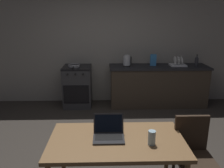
# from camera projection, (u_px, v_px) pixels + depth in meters

# --- Properties ---
(ground_plane) EXTENTS (12.00, 12.00, 0.00)m
(ground_plane) POSITION_uv_depth(u_px,v_px,m) (105.00, 159.00, 3.27)
(ground_plane) COLOR #2D2823
(back_wall) EXTENTS (6.40, 0.10, 2.72)m
(back_wall) POSITION_uv_depth(u_px,v_px,m) (118.00, 43.00, 5.22)
(back_wall) COLOR gray
(back_wall) RESTS_ON ground_plane
(kitchen_counter) EXTENTS (2.16, 0.64, 0.90)m
(kitchen_counter) POSITION_uv_depth(u_px,v_px,m) (158.00, 85.00, 5.16)
(kitchen_counter) COLOR #382D23
(kitchen_counter) RESTS_ON ground_plane
(stove_oven) EXTENTS (0.60, 0.62, 0.90)m
(stove_oven) POSITION_uv_depth(u_px,v_px,m) (78.00, 86.00, 5.11)
(stove_oven) COLOR #2D2D30
(stove_oven) RESTS_ON ground_plane
(dining_table) EXTENTS (1.39, 0.77, 0.73)m
(dining_table) POSITION_uv_depth(u_px,v_px,m) (117.00, 145.00, 2.39)
(dining_table) COLOR brown
(dining_table) RESTS_ON ground_plane
(chair) EXTENTS (0.40, 0.40, 0.90)m
(chair) POSITION_uv_depth(u_px,v_px,m) (193.00, 151.00, 2.54)
(chair) COLOR #2D2116
(chair) RESTS_ON ground_plane
(laptop) EXTENTS (0.32, 0.28, 0.22)m
(laptop) POSITION_uv_depth(u_px,v_px,m) (109.00, 133.00, 2.39)
(laptop) COLOR #232326
(laptop) RESTS_ON dining_table
(electric_kettle) EXTENTS (0.18, 0.16, 0.24)m
(electric_kettle) POSITION_uv_depth(u_px,v_px,m) (127.00, 61.00, 4.98)
(electric_kettle) COLOR black
(electric_kettle) RESTS_ON kitchen_counter
(bottle) EXTENTS (0.08, 0.08, 0.25)m
(bottle) POSITION_uv_depth(u_px,v_px,m) (197.00, 61.00, 4.98)
(bottle) COLOR #2D2D33
(bottle) RESTS_ON kitchen_counter
(frying_pan) EXTENTS (0.26, 0.43, 0.05)m
(frying_pan) POSITION_uv_depth(u_px,v_px,m) (74.00, 66.00, 4.95)
(frying_pan) COLOR gray
(frying_pan) RESTS_ON stove_oven
(drinking_glass) EXTENTS (0.07, 0.07, 0.15)m
(drinking_glass) POSITION_uv_depth(u_px,v_px,m) (152.00, 138.00, 2.26)
(drinking_glass) COLOR #99B7C6
(drinking_glass) RESTS_ON dining_table
(cereal_box) EXTENTS (0.13, 0.05, 0.25)m
(cereal_box) POSITION_uv_depth(u_px,v_px,m) (153.00, 60.00, 5.02)
(cereal_box) COLOR #3372B2
(cereal_box) RESTS_ON kitchen_counter
(dish_rack) EXTENTS (0.34, 0.26, 0.21)m
(dish_rack) POSITION_uv_depth(u_px,v_px,m) (178.00, 64.00, 5.03)
(dish_rack) COLOR silver
(dish_rack) RESTS_ON kitchen_counter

